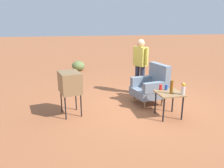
# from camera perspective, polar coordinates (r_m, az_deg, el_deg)

# --- Properties ---
(ground_plane) EXTENTS (60.00, 60.00, 0.00)m
(ground_plane) POSITION_cam_1_polar(r_m,az_deg,el_deg) (5.81, 8.68, -5.38)
(ground_plane) COLOR #A05B38
(armchair) EXTENTS (0.90, 0.91, 1.06)m
(armchair) POSITION_cam_1_polar(r_m,az_deg,el_deg) (5.78, 10.55, -0.36)
(armchair) COLOR #937047
(armchair) RESTS_ON ground
(side_table) EXTENTS (0.56, 0.56, 0.59)m
(side_table) POSITION_cam_1_polar(r_m,az_deg,el_deg) (5.03, 14.98, -3.12)
(side_table) COLOR black
(side_table) RESTS_ON ground
(tv_on_stand) EXTENTS (0.68, 0.56, 1.03)m
(tv_on_stand) POSITION_cam_1_polar(r_m,az_deg,el_deg) (4.98, -11.14, 0.33)
(tv_on_stand) COLOR black
(tv_on_stand) RESTS_ON ground
(person_standing) EXTENTS (0.51, 0.37, 1.64)m
(person_standing) POSITION_cam_1_polar(r_m,az_deg,el_deg) (6.45, 7.53, 5.50)
(person_standing) COLOR #2D3347
(person_standing) RESTS_ON ground
(soda_can_blue) EXTENTS (0.07, 0.07, 0.12)m
(soda_can_blue) POSITION_cam_1_polar(r_m,az_deg,el_deg) (5.16, 14.22, -0.89)
(soda_can_blue) COLOR blue
(soda_can_blue) RESTS_ON side_table
(bottle_tall_amber) EXTENTS (0.07, 0.07, 0.30)m
(bottle_tall_amber) POSITION_cam_1_polar(r_m,az_deg,el_deg) (4.91, 15.58, -0.78)
(bottle_tall_amber) COLOR brown
(bottle_tall_amber) RESTS_ON side_table
(soda_can_red) EXTENTS (0.07, 0.07, 0.12)m
(soda_can_red) POSITION_cam_1_polar(r_m,az_deg,el_deg) (5.14, 12.80, -0.84)
(soda_can_red) COLOR red
(soda_can_red) RESTS_ON side_table
(flower_vase) EXTENTS (0.14, 0.09, 0.27)m
(flower_vase) POSITION_cam_1_polar(r_m,az_deg,el_deg) (4.91, 18.41, -1.02)
(flower_vase) COLOR silver
(flower_vase) RESTS_ON side_table
(shrub_mid) EXTENTS (0.57, 0.57, 0.44)m
(shrub_mid) POSITION_cam_1_polar(r_m,az_deg,el_deg) (9.78, -8.96, 4.78)
(shrub_mid) COLOR olive
(shrub_mid) RESTS_ON ground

